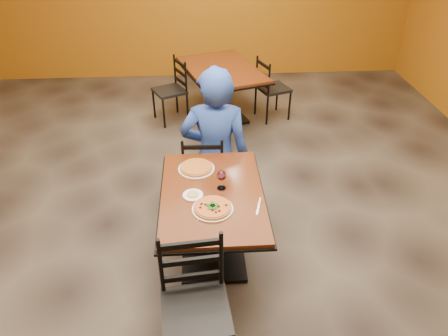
{
  "coord_description": "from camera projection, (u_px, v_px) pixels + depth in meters",
  "views": [
    {
      "loc": [
        -0.08,
        -3.13,
        2.74
      ],
      "look_at": [
        0.11,
        -0.3,
        0.85
      ],
      "focal_mm": 33.56,
      "sensor_mm": 36.0,
      "label": 1
    }
  ],
  "objects": [
    {
      "name": "chair_main_near",
      "position": [
        196.0,
        312.0,
        2.68
      ],
      "size": [
        0.47,
        0.47,
        0.96
      ],
      "primitive_type": null,
      "rotation": [
        0.0,
        0.0,
        0.1
      ],
      "color": "black",
      "rests_on": "floor"
    },
    {
      "name": "table_second",
      "position": [
        222.0,
        81.0,
        5.71
      ],
      "size": [
        1.29,
        1.58,
        0.75
      ],
      "rotation": [
        0.0,
        0.0,
        0.31
      ],
      "color": "#571A0D",
      "rests_on": "floor"
    },
    {
      "name": "floor",
      "position": [
        211.0,
        223.0,
        4.12
      ],
      "size": [
        7.0,
        8.0,
        0.01
      ],
      "primitive_type": "cube",
      "color": "black",
      "rests_on": "ground"
    },
    {
      "name": "chair_second_right",
      "position": [
        273.0,
        89.0,
        5.82
      ],
      "size": [
        0.5,
        0.5,
        0.87
      ],
      "primitive_type": null,
      "rotation": [
        0.0,
        0.0,
        1.92
      ],
      "color": "black",
      "rests_on": "floor"
    },
    {
      "name": "plate_far",
      "position": [
        196.0,
        169.0,
        3.57
      ],
      "size": [
        0.31,
        0.31,
        0.01
      ],
      "primitive_type": "cylinder",
      "color": "white",
      "rests_on": "table_main"
    },
    {
      "name": "plate_main",
      "position": [
        213.0,
        209.0,
        3.12
      ],
      "size": [
        0.31,
        0.31,
        0.01
      ],
      "primitive_type": "cylinder",
      "color": "white",
      "rests_on": "table_main"
    },
    {
      "name": "knife",
      "position": [
        259.0,
        206.0,
        3.16
      ],
      "size": [
        0.07,
        0.21,
        0.0
      ],
      "primitive_type": "cube",
      "rotation": [
        0.0,
        0.0,
        -0.26
      ],
      "color": "silver",
      "rests_on": "table_main"
    },
    {
      "name": "diner",
      "position": [
        215.0,
        138.0,
        4.07
      ],
      "size": [
        0.73,
        0.51,
        1.45
      ],
      "primitive_type": "imported",
      "rotation": [
        0.0,
        0.0,
        3.07
      ],
      "color": "navy",
      "rests_on": "floor"
    },
    {
      "name": "side_plate",
      "position": [
        193.0,
        195.0,
        3.26
      ],
      "size": [
        0.16,
        0.16,
        0.01
      ],
      "primitive_type": "cylinder",
      "color": "white",
      "rests_on": "table_main"
    },
    {
      "name": "chair_second_left",
      "position": [
        169.0,
        91.0,
        5.75
      ],
      "size": [
        0.53,
        0.53,
        0.87
      ],
      "primitive_type": null,
      "rotation": [
        0.0,
        0.0,
        -1.11
      ],
      "color": "black",
      "rests_on": "floor"
    },
    {
      "name": "chair_main_far",
      "position": [
        204.0,
        170.0,
        4.12
      ],
      "size": [
        0.41,
        0.41,
        0.87
      ],
      "primitive_type": null,
      "rotation": [
        0.0,
        0.0,
        3.09
      ],
      "color": "black",
      "rests_on": "floor"
    },
    {
      "name": "dip",
      "position": [
        193.0,
        194.0,
        3.26
      ],
      "size": [
        0.09,
        0.09,
        0.01
      ],
      "primitive_type": "cylinder",
      "color": "tan",
      "rests_on": "side_plate"
    },
    {
      "name": "fork",
      "position": [
        198.0,
        212.0,
        3.1
      ],
      "size": [
        0.02,
        0.19,
        0.0
      ],
      "primitive_type": "cube",
      "rotation": [
        0.0,
        0.0,
        0.05
      ],
      "color": "silver",
      "rests_on": "table_main"
    },
    {
      "name": "table_main",
      "position": [
        213.0,
        212.0,
        3.4
      ],
      "size": [
        0.83,
        1.23,
        0.75
      ],
      "color": "#571A0D",
      "rests_on": "floor"
    },
    {
      "name": "wine_glass",
      "position": [
        221.0,
        179.0,
        3.3
      ],
      "size": [
        0.08,
        0.08,
        0.18
      ],
      "primitive_type": null,
      "color": "white",
      "rests_on": "table_main"
    },
    {
      "name": "pizza_main",
      "position": [
        213.0,
        207.0,
        3.11
      ],
      "size": [
        0.28,
        0.28,
        0.02
      ],
      "primitive_type": "cylinder",
      "color": "maroon",
      "rests_on": "plate_main"
    },
    {
      "name": "pizza_far",
      "position": [
        196.0,
        167.0,
        3.56
      ],
      "size": [
        0.28,
        0.28,
        0.02
      ],
      "primitive_type": "cylinder",
      "color": "orange",
      "rests_on": "plate_far"
    }
  ]
}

